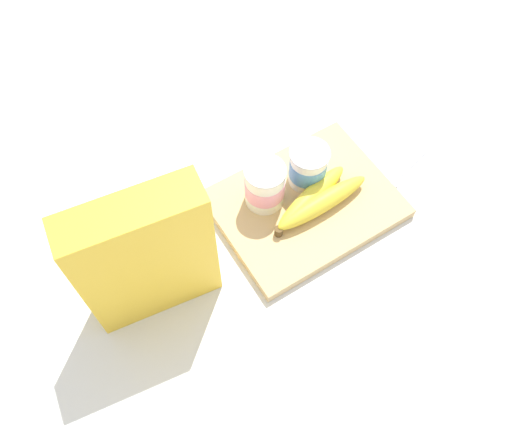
{
  "coord_description": "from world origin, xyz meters",
  "views": [
    {
      "loc": [
        -0.34,
        -0.38,
        0.83
      ],
      "look_at": [
        -0.1,
        0.0,
        0.07
      ],
      "focal_mm": 38.49,
      "sensor_mm": 36.0,
      "label": 1
    }
  ],
  "objects": [
    {
      "name": "ground_plane",
      "position": [
        0.0,
        0.0,
        0.0
      ],
      "size": [
        2.4,
        2.4,
        0.0
      ],
      "primitive_type": "plane",
      "color": "silver"
    },
    {
      "name": "cutting_board",
      "position": [
        0.0,
        0.0,
        0.01
      ],
      "size": [
        0.3,
        0.23,
        0.02
      ],
      "primitive_type": "cube",
      "color": "tan",
      "rests_on": "ground_plane"
    },
    {
      "name": "cereal_box",
      "position": [
        -0.29,
        -0.01,
        0.13
      ],
      "size": [
        0.2,
        0.09,
        0.26
      ],
      "primitive_type": "cube",
      "rotation": [
        0.0,
        0.0,
        3.0
      ],
      "color": "yellow",
      "rests_on": "ground_plane"
    },
    {
      "name": "yogurt_cup_front",
      "position": [
        -0.06,
        0.04,
        0.06
      ],
      "size": [
        0.07,
        0.07,
        0.09
      ],
      "color": "white",
      "rests_on": "cutting_board"
    },
    {
      "name": "yogurt_cup_back",
      "position": [
        0.03,
        0.04,
        0.06
      ],
      "size": [
        0.07,
        0.07,
        0.08
      ],
      "color": "white",
      "rests_on": "cutting_board"
    },
    {
      "name": "banana_bunch",
      "position": [
        0.01,
        -0.02,
        0.04
      ],
      "size": [
        0.19,
        0.08,
        0.04
      ],
      "color": "yellow",
      "rests_on": "cutting_board"
    },
    {
      "name": "spoon",
      "position": [
        0.18,
        -0.04,
        0.01
      ],
      "size": [
        0.13,
        0.05,
        0.01
      ],
      "color": "silver",
      "rests_on": "ground_plane"
    }
  ]
}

